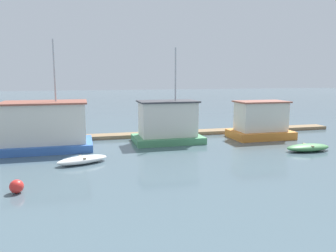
# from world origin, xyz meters

# --- Properties ---
(ground_plane) EXTENTS (200.00, 200.00, 0.00)m
(ground_plane) POSITION_xyz_m (0.00, 0.00, 0.00)
(ground_plane) COLOR #475B66
(dock_walkway) EXTENTS (33.80, 1.47, 0.30)m
(dock_walkway) POSITION_xyz_m (0.00, 2.57, 0.15)
(dock_walkway) COLOR #846B4C
(dock_walkway) RESTS_ON ground_plane
(houseboat_blue) EXTENTS (6.37, 4.19, 7.74)m
(houseboat_blue) POSITION_xyz_m (-8.90, -0.54, 1.63)
(houseboat_blue) COLOR #3866B7
(houseboat_blue) RESTS_ON ground_plane
(houseboat_green) EXTENTS (5.35, 3.42, 7.37)m
(houseboat_green) POSITION_xyz_m (0.15, -0.33, 1.51)
(houseboat_green) COLOR #4C9360
(houseboat_green) RESTS_ON ground_plane
(houseboat_orange) EXTENTS (5.03, 3.21, 3.14)m
(houseboat_orange) POSITION_xyz_m (8.21, -0.56, 1.39)
(houseboat_orange) COLOR orange
(houseboat_orange) RESTS_ON ground_plane
(dinghy_white) EXTENTS (3.24, 2.02, 0.46)m
(dinghy_white) POSITION_xyz_m (-6.43, -5.31, 0.23)
(dinghy_white) COLOR white
(dinghy_white) RESTS_ON ground_plane
(dinghy_green) EXTENTS (3.26, 1.32, 0.51)m
(dinghy_green) POSITION_xyz_m (8.85, -5.87, 0.26)
(dinghy_green) COLOR #47844C
(dinghy_green) RESTS_ON ground_plane
(mooring_post_far_right) EXTENTS (0.24, 0.24, 1.41)m
(mooring_post_far_right) POSITION_xyz_m (2.51, 1.58, 0.70)
(mooring_post_far_right) COLOR #846B4C
(mooring_post_far_right) RESTS_ON ground_plane
(mooring_post_far_left) EXTENTS (0.29, 0.29, 1.42)m
(mooring_post_far_left) POSITION_xyz_m (9.43, 1.58, 0.71)
(mooring_post_far_left) COLOR #846B4C
(mooring_post_far_left) RESTS_ON ground_plane
(mooring_post_centre) EXTENTS (0.26, 0.26, 2.09)m
(mooring_post_centre) POSITION_xyz_m (-6.53, 1.58, 1.05)
(mooring_post_centre) COLOR brown
(mooring_post_centre) RESTS_ON ground_plane
(buoy_red) EXTENTS (0.62, 0.62, 0.62)m
(buoy_red) POSITION_xyz_m (-9.30, -9.71, 0.31)
(buoy_red) COLOR red
(buoy_red) RESTS_ON ground_plane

